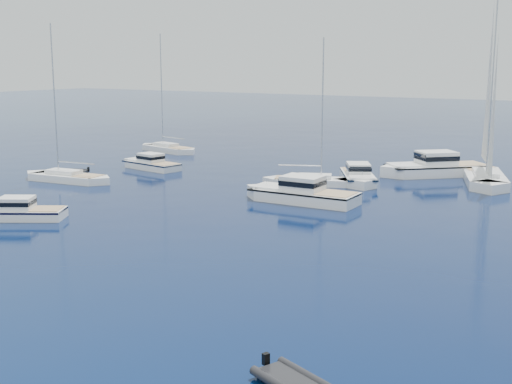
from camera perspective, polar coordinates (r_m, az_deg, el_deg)
motor_cruiser_left at (r=53.04m, az=-19.69°, el=-2.15°), size 8.13×6.34×2.11m
motor_cruiser_centre at (r=56.09m, az=3.75°, el=-0.84°), size 10.87×3.77×2.82m
motor_cruiser_far_l at (r=74.24m, az=-8.96°, el=1.96°), size 8.67×3.79×2.20m
motor_cruiser_distant at (r=71.30m, az=14.78°, el=1.36°), size 11.29×11.16×3.19m
motor_cruiser_horizon at (r=65.64m, az=8.64°, el=0.79°), size 7.15×9.26×2.40m
sailboat_mid_l at (r=68.18m, az=-15.66°, el=0.89°), size 10.89×4.16×15.60m
sailboat_centre at (r=63.93m, az=4.66°, el=0.61°), size 9.79×6.27×14.14m
sailboat_sails_r at (r=68.39m, az=18.73°, el=0.74°), size 7.92×13.90×19.87m
sailboat_far_l at (r=88.27m, az=-7.44°, el=3.41°), size 10.90×4.78×15.53m
tender_grey_far at (r=72.50m, az=-15.28°, el=1.49°), size 3.95×3.38×0.95m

